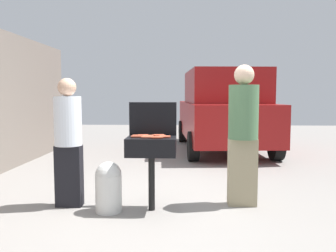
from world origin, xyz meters
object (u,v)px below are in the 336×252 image
Objects in this scene: hot_dog_7 at (148,136)px; hot_dog_13 at (147,137)px; parked_minivan at (223,110)px; hot_dog_0 at (138,136)px; person_left at (68,137)px; bbq_grill at (151,149)px; propane_tank at (109,186)px; hot_dog_10 at (157,136)px; hot_dog_3 at (157,138)px; person_right at (243,130)px; hot_dog_5 at (159,135)px; hot_dog_12 at (148,136)px; hot_dog_8 at (147,137)px; hot_dog_11 at (136,137)px; hot_dog_9 at (160,136)px; hot_dog_2 at (143,135)px; hot_dog_4 at (165,136)px; hot_dog_1 at (164,137)px; hot_dog_6 at (158,137)px.

hot_dog_7 and hot_dog_13 have the same top height.
parked_minivan is at bearing 73.38° from hot_dog_7.
person_left reaches higher than hot_dog_0.
bbq_grill reaches higher than propane_tank.
person_left reaches higher than hot_dog_10.
person_right is (1.07, 0.40, 0.05)m from hot_dog_3.
hot_dog_0 and hot_dog_5 have the same top height.
hot_dog_5 is (0.00, 0.26, 0.00)m from hot_dog_3.
hot_dog_5 is 0.04m from hot_dog_10.
hot_dog_0 is at bearing 22.60° from person_right.
parked_minivan is (1.31, 4.69, 0.11)m from hot_dog_5.
hot_dog_5 is 0.87m from propane_tank.
hot_dog_7 is 0.04m from hot_dog_12.
parked_minivan is at bearing 75.07° from hot_dog_3.
hot_dog_10 is at bearing 94.38° from hot_dog_3.
parked_minivan reaches higher than hot_dog_0.
hot_dog_8 is at bearing -6.38° from person_left.
hot_dog_11 is 0.03× the size of parked_minivan.
hot_dog_10 is (-0.02, -0.04, 0.00)m from hot_dog_5.
person_left reaches higher than hot_dog_8.
hot_dog_9 is 1.07m from person_right.
hot_dog_13 is (0.06, -0.13, 0.00)m from hot_dog_2.
propane_tank is (-0.41, -0.17, -0.60)m from hot_dog_2.
hot_dog_4 is at bearing -40.84° from hot_dog_10.
hot_dog_2 is 0.30m from hot_dog_4.
hot_dog_7 is at bearing 67.60° from hot_dog_13.
hot_dog_5 is 0.18m from hot_dog_7.
hot_dog_7 is at bearing 84.71° from hot_dog_8.
hot_dog_10 is at bearing -5.50° from hot_dog_2.
hot_dog_9 is 0.87m from propane_tank.
hot_dog_11 is 0.15m from hot_dog_12.
parked_minivan is at bearing 72.23° from hot_dog_2.
hot_dog_1 is at bearing 12.26° from hot_dog_8.
hot_dog_3 reaches higher than propane_tank.
hot_dog_9 and hot_dog_11 have the same top height.
hot_dog_8 is at bearing -72.48° from hot_dog_2.
hot_dog_8 is at bearing -134.24° from hot_dog_9.
hot_dog_7 and hot_dog_12 have the same top height.
propane_tank is (-0.60, -0.19, -0.60)m from hot_dog_5.
hot_dog_6 is (0.01, 0.05, 0.00)m from hot_dog_3.
hot_dog_0 is 1.00× the size of hot_dog_7.
person_right is (1.26, 0.17, 0.05)m from hot_dog_2.
hot_dog_8 is 0.22m from hot_dog_10.
hot_dog_2 is 1.00× the size of hot_dog_3.
hot_dog_9 is at bearing 83.07° from hot_dog_6.
hot_dog_10 reaches higher than propane_tank.
hot_dog_9 is at bearing 2.81° from person_left.
hot_dog_3 is 0.19m from hot_dog_9.
hot_dog_12 is 1.03m from person_left.
hot_dog_1 is 0.90m from propane_tank.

